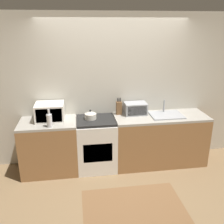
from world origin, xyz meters
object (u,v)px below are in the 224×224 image
(stove_range, at_px, (96,144))
(microwave, at_px, (50,112))
(toaster_oven, at_px, (135,109))
(kettle, at_px, (90,115))
(dining_table, at_px, (133,216))
(bottle, at_px, (49,120))

(stove_range, bearing_deg, microwave, 172.93)
(microwave, bearing_deg, toaster_oven, 2.44)
(kettle, height_order, microwave, microwave)
(toaster_oven, height_order, dining_table, toaster_oven)
(kettle, bearing_deg, bottle, -158.38)
(kettle, height_order, toaster_oven, toaster_oven)
(kettle, relative_size, toaster_oven, 0.51)
(stove_range, relative_size, bottle, 3.18)
(dining_table, bearing_deg, stove_range, 95.59)
(microwave, relative_size, toaster_oven, 1.21)
(stove_range, xyz_separation_m, bottle, (-0.73, -0.22, 0.56))
(stove_range, distance_m, bottle, 0.94)
(bottle, height_order, dining_table, bottle)
(microwave, xyz_separation_m, dining_table, (0.94, -2.07, -0.40))
(stove_range, relative_size, kettle, 4.62)
(microwave, height_order, bottle, bottle)
(bottle, bearing_deg, toaster_oven, 14.50)
(toaster_oven, bearing_deg, microwave, -177.56)
(dining_table, bearing_deg, toaster_oven, 76.28)
(kettle, bearing_deg, toaster_oven, 8.38)
(microwave, bearing_deg, bottle, -87.13)
(bottle, distance_m, dining_table, 2.02)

